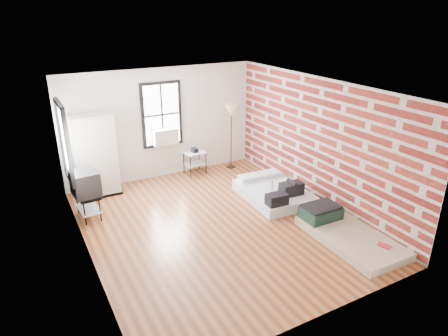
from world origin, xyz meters
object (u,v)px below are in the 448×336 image
mattress_bare (343,231)px  side_table (195,156)px  mattress_main (274,192)px  wardrobe (95,156)px  tv_stand (86,185)px  floor_lamp (231,113)px

mattress_bare → side_table: bearing=106.3°
mattress_main → side_table: (-0.99, 2.25, 0.33)m
wardrobe → mattress_bare: bearing=-47.2°
mattress_main → tv_stand: size_ratio=1.76×
mattress_main → floor_lamp: size_ratio=1.03×
side_table → floor_lamp: 1.49m
mattress_main → wardrobe: wardrobe is taller
mattress_main → floor_lamp: floor_lamp is taller
mattress_main → tv_stand: bearing=167.3°
mattress_bare → tv_stand: 5.26m
wardrobe → side_table: size_ratio=2.74×
floor_lamp → tv_stand: bearing=-165.5°
mattress_main → tv_stand: (-3.96, 1.14, 0.59)m
side_table → floor_lamp: floor_lamp is taller
mattress_main → tv_stand: tv_stand is taller
side_table → floor_lamp: size_ratio=0.40×
mattress_main → wardrobe: size_ratio=0.95×
mattress_main → floor_lamp: (0.08, 2.18, 1.37)m
mattress_main → mattress_bare: mattress_main is taller
side_table → floor_lamp: (1.06, -0.07, 1.05)m
side_table → tv_stand: (-2.97, -1.11, 0.27)m
floor_lamp → tv_stand: 4.24m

